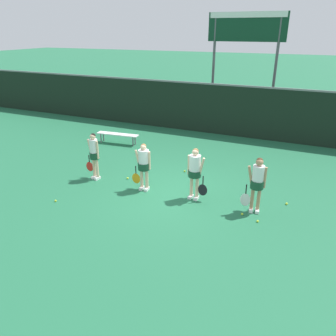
% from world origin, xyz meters
% --- Properties ---
extents(ground_plane, '(140.00, 140.00, 0.00)m').
position_xyz_m(ground_plane, '(0.00, 0.00, 0.00)').
color(ground_plane, '#216642').
extents(fence_windscreen, '(60.00, 0.08, 2.53)m').
position_xyz_m(fence_windscreen, '(0.00, 7.07, 1.28)').
color(fence_windscreen, black).
rests_on(fence_windscreen, ground_plane).
extents(scoreboard, '(3.94, 0.15, 5.77)m').
position_xyz_m(scoreboard, '(0.23, 9.06, 4.54)').
color(scoreboard, '#515156').
rests_on(scoreboard, ground_plane).
extents(bench_courtside, '(2.04, 0.56, 0.48)m').
position_xyz_m(bench_courtside, '(-4.24, 3.66, 0.42)').
color(bench_courtside, silver).
rests_on(bench_courtside, ground_plane).
extents(player_0, '(0.63, 0.33, 1.69)m').
position_xyz_m(player_0, '(-2.85, -0.02, 0.98)').
color(player_0, beige).
rests_on(player_0, ground_plane).
extents(player_1, '(0.68, 0.39, 1.61)m').
position_xyz_m(player_1, '(-0.86, -0.08, 0.95)').
color(player_1, beige).
rests_on(player_1, ground_plane).
extents(player_2, '(0.69, 0.40, 1.68)m').
position_xyz_m(player_2, '(0.88, 0.00, 0.99)').
color(player_2, beige).
rests_on(player_2, ground_plane).
extents(player_3, '(0.65, 0.38, 1.69)m').
position_xyz_m(player_3, '(2.77, -0.03, 1.00)').
color(player_3, tan).
rests_on(player_3, ground_plane).
extents(tennis_ball_0, '(0.07, 0.07, 0.07)m').
position_xyz_m(tennis_ball_0, '(-0.16, 1.83, 0.03)').
color(tennis_ball_0, '#CCE033').
rests_on(tennis_ball_0, ground_plane).
extents(tennis_ball_1, '(0.06, 0.06, 0.06)m').
position_xyz_m(tennis_ball_1, '(2.98, -0.59, 0.03)').
color(tennis_ball_1, '#CCE033').
rests_on(tennis_ball_1, ground_plane).
extents(tennis_ball_2, '(0.07, 0.07, 0.07)m').
position_xyz_m(tennis_ball_2, '(3.62, 0.77, 0.03)').
color(tennis_ball_2, '#CCE033').
rests_on(tennis_ball_2, ground_plane).
extents(tennis_ball_3, '(0.07, 0.07, 0.07)m').
position_xyz_m(tennis_ball_3, '(2.50, -0.39, 0.03)').
color(tennis_ball_3, '#CCE033').
rests_on(tennis_ball_3, ground_plane).
extents(tennis_ball_4, '(0.07, 0.07, 0.07)m').
position_xyz_m(tennis_ball_4, '(-2.99, -1.97, 0.03)').
color(tennis_ball_4, '#CCE033').
rests_on(tennis_ball_4, ground_plane).
extents(tennis_ball_5, '(0.07, 0.07, 0.07)m').
position_xyz_m(tennis_ball_5, '(-1.80, 0.40, 0.03)').
color(tennis_ball_5, '#CCE033').
rests_on(tennis_ball_5, ground_plane).
extents(tennis_ball_6, '(0.07, 0.07, 0.07)m').
position_xyz_m(tennis_ball_6, '(-3.82, 0.75, 0.03)').
color(tennis_ball_6, '#CCE033').
rests_on(tennis_ball_6, ground_plane).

